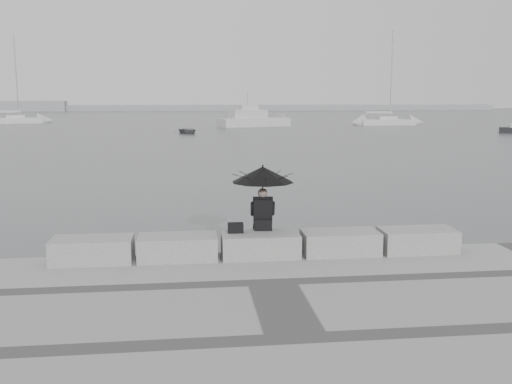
{
  "coord_description": "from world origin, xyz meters",
  "views": [
    {
      "loc": [
        -1.43,
        -11.85,
        3.78
      ],
      "look_at": [
        0.32,
        3.0,
        1.29
      ],
      "focal_mm": 40.0,
      "sensor_mm": 36.0,
      "label": 1
    }
  ],
  "objects": [
    {
      "name": "stone_block_left",
      "position": [
        -1.7,
        -0.45,
        0.75
      ],
      "size": [
        1.6,
        0.8,
        0.5
      ],
      "primitive_type": "cube",
      "color": "gray",
      "rests_on": "promenade"
    },
    {
      "name": "sailboat_right",
      "position": [
        25.73,
        64.68,
        0.53
      ],
      "size": [
        7.65,
        2.75,
        12.9
      ],
      "rotation": [
        0.0,
        0.0,
        0.05
      ],
      "color": "silver",
      "rests_on": "ground"
    },
    {
      "name": "stone_block_far_left",
      "position": [
        -3.4,
        -0.45,
        0.75
      ],
      "size": [
        1.6,
        0.8,
        0.5
      ],
      "primitive_type": "cube",
      "color": "gray",
      "rests_on": "promenade"
    },
    {
      "name": "stone_block_centre",
      "position": [
        0.0,
        -0.45,
        0.75
      ],
      "size": [
        1.6,
        0.8,
        0.5
      ],
      "primitive_type": "cube",
      "color": "gray",
      "rests_on": "promenade"
    },
    {
      "name": "seated_person",
      "position": [
        0.1,
        -0.09,
        2.04
      ],
      "size": [
        1.33,
        1.33,
        1.39
      ],
      "rotation": [
        0.0,
        0.0,
        -0.09
      ],
      "color": "black",
      "rests_on": "stone_block_centre"
    },
    {
      "name": "stone_block_right",
      "position": [
        1.7,
        -0.45,
        0.75
      ],
      "size": [
        1.6,
        0.8,
        0.5
      ],
      "primitive_type": "cube",
      "color": "gray",
      "rests_on": "promenade"
    },
    {
      "name": "motor_cruiser",
      "position": [
        7.07,
        62.72,
        0.89
      ],
      "size": [
        9.89,
        6.13,
        4.5
      ],
      "rotation": [
        0.0,
        0.0,
        0.38
      ],
      "color": "silver",
      "rests_on": "ground"
    },
    {
      "name": "ground",
      "position": [
        0.0,
        0.0,
        0.0
      ],
      "size": [
        360.0,
        360.0,
        0.0
      ],
      "primitive_type": "plane",
      "color": "#4C4F51",
      "rests_on": "ground"
    },
    {
      "name": "bag",
      "position": [
        -0.5,
        -0.32,
        1.1
      ],
      "size": [
        0.32,
        0.18,
        0.21
      ],
      "primitive_type": "cube",
      "color": "black",
      "rests_on": "stone_block_centre"
    },
    {
      "name": "distant_landmass",
      "position": [
        -8.14,
        154.51,
        0.9
      ],
      "size": [
        180.0,
        8.0,
        2.8
      ],
      "color": "gray",
      "rests_on": "ground"
    },
    {
      "name": "stone_block_far_right",
      "position": [
        3.4,
        -0.45,
        0.75
      ],
      "size": [
        1.6,
        0.8,
        0.5
      ],
      "primitive_type": "cube",
      "color": "gray",
      "rests_on": "promenade"
    },
    {
      "name": "dinghy",
      "position": [
        -1.57,
        49.22,
        0.3
      ],
      "size": [
        3.86,
        2.7,
        0.6
      ],
      "primitive_type": "imported",
      "rotation": [
        0.0,
        0.0,
        0.37
      ],
      "color": "slate",
      "rests_on": "ground"
    },
    {
      "name": "sailboat_left",
      "position": [
        -26.8,
        76.35,
        0.53
      ],
      "size": [
        7.68,
        4.16,
        12.9
      ],
      "rotation": [
        0.0,
        0.0,
        0.25
      ],
      "color": "silver",
      "rests_on": "ground"
    }
  ]
}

